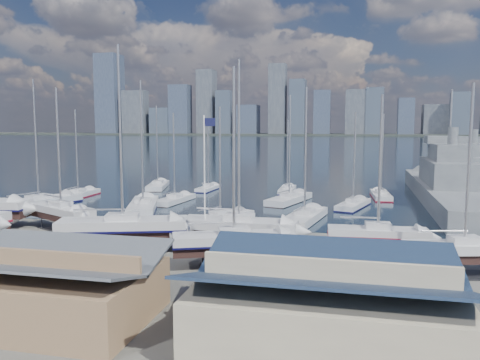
% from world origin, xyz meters
% --- Properties ---
extents(ground, '(1400.00, 1400.00, 0.00)m').
position_xyz_m(ground, '(0.00, -10.00, 0.00)').
color(ground, '#605E59').
rests_on(ground, ground).
extents(water, '(1400.00, 600.00, 0.40)m').
position_xyz_m(water, '(0.00, 300.00, -0.15)').
color(water, '#1B2F3E').
rests_on(water, ground).
extents(far_shore, '(1400.00, 80.00, 2.20)m').
position_xyz_m(far_shore, '(0.00, 560.00, 1.10)').
color(far_shore, '#2D332D').
rests_on(far_shore, ground).
extents(skyline, '(639.14, 43.80, 107.69)m').
position_xyz_m(skyline, '(-7.83, 553.76, 39.09)').
color(skyline, '#475166').
rests_on(skyline, far_shore).
extents(shed_grey, '(12.60, 8.40, 4.17)m').
position_xyz_m(shed_grey, '(0.00, -26.00, 2.15)').
color(shed_grey, '#8C6B4C').
rests_on(shed_grey, ground).
extents(shed_blue, '(13.65, 9.45, 4.71)m').
position_xyz_m(shed_blue, '(16.00, -26.00, 2.42)').
color(shed_blue, '#BFB293').
rests_on(shed_blue, ground).
extents(sailboat_cradle_2, '(9.54, 6.51, 15.32)m').
position_xyz_m(sailboat_cradle_2, '(-13.24, -4.89, 2.04)').
color(sailboat_cradle_2, '#2D2D33').
rests_on(sailboat_cradle_2, ground).
extents(sailboat_cradle_3, '(11.83, 6.52, 18.25)m').
position_xyz_m(sailboat_cradle_3, '(-2.56, -11.55, 2.19)').
color(sailboat_cradle_3, '#2D2D33').
rests_on(sailboat_cradle_3, ground).
extents(sailboat_cradle_4, '(10.51, 3.01, 17.04)m').
position_xyz_m(sailboat_cradle_4, '(7.47, -8.78, 2.13)').
color(sailboat_cradle_4, '#2D2D33').
rests_on(sailboat_cradle_4, ground).
extents(sailboat_cradle_5, '(10.10, 6.17, 15.82)m').
position_xyz_m(sailboat_cradle_5, '(8.20, -13.72, 2.06)').
color(sailboat_cradle_5, '#2D2D33').
rests_on(sailboat_cradle_5, ground).
extents(sailboat_cradle_6, '(8.64, 2.97, 13.90)m').
position_xyz_m(sailboat_cradle_6, '(19.60, -8.20, 1.96)').
color(sailboat_cradle_6, '#2D2D33').
rests_on(sailboat_cradle_6, ground).
extents(sailboat_cradle_7, '(9.05, 4.45, 14.37)m').
position_xyz_m(sailboat_cradle_7, '(25.58, -12.19, 1.99)').
color(sailboat_cradle_7, '#2D2D33').
rests_on(sailboat_cradle_7, ground).
extents(sailboat_moored_0, '(7.55, 12.86, 18.57)m').
position_xyz_m(sailboat_moored_0, '(-25.63, 8.19, 0.31)').
color(sailboat_moored_0, black).
rests_on(sailboat_moored_0, water).
extents(sailboat_moored_1, '(3.02, 9.78, 14.51)m').
position_xyz_m(sailboat_moored_1, '(-24.73, 16.74, 0.31)').
color(sailboat_moored_1, black).
rests_on(sailboat_moored_1, water).
extents(sailboat_moored_2, '(5.39, 10.77, 15.66)m').
position_xyz_m(sailboat_moored_2, '(-16.67, 29.80, 0.32)').
color(sailboat_moored_2, black).
rests_on(sailboat_moored_2, water).
extents(sailboat_moored_3, '(7.23, 12.55, 18.11)m').
position_xyz_m(sailboat_moored_3, '(-9.84, 8.57, 0.31)').
color(sailboat_moored_3, black).
rests_on(sailboat_moored_3, water).
extents(sailboat_moored_4, '(3.60, 9.40, 13.84)m').
position_xyz_m(sailboat_moored_4, '(-7.87, 15.25, 0.32)').
color(sailboat_moored_4, black).
rests_on(sailboat_moored_4, water).
extents(sailboat_moored_5, '(2.72, 7.99, 11.75)m').
position_xyz_m(sailboat_moored_5, '(-6.93, 29.31, 0.31)').
color(sailboat_moored_5, black).
rests_on(sailboat_moored_5, water).
extents(sailboat_moored_6, '(6.96, 9.54, 14.14)m').
position_xyz_m(sailboat_moored_6, '(2.34, 3.48, 0.31)').
color(sailboat_moored_6, black).
rests_on(sailboat_moored_6, water).
extents(sailboat_moored_7, '(6.08, 11.36, 16.52)m').
position_xyz_m(sailboat_moored_7, '(8.64, 19.14, 0.32)').
color(sailboat_moored_7, black).
rests_on(sailboat_moored_7, water).
extents(sailboat_moored_8, '(2.66, 8.72, 12.95)m').
position_xyz_m(sailboat_moored_8, '(6.98, 30.11, 0.31)').
color(sailboat_moored_8, black).
rests_on(sailboat_moored_8, water).
extents(sailboat_moored_9, '(4.97, 11.31, 16.52)m').
position_xyz_m(sailboat_moored_9, '(12.11, 5.66, 0.32)').
color(sailboat_moored_9, black).
rests_on(sailboat_moored_9, water).
extents(sailboat_moored_10, '(5.14, 9.58, 13.79)m').
position_xyz_m(sailboat_moored_10, '(17.86, 16.61, 0.31)').
color(sailboat_moored_10, black).
rests_on(sailboat_moored_10, water).
extents(sailboat_moored_11, '(3.02, 9.35, 13.81)m').
position_xyz_m(sailboat_moored_11, '(22.21, 26.79, 0.31)').
color(sailboat_moored_11, black).
rests_on(sailboat_moored_11, water).
extents(naval_ship_east, '(9.11, 48.60, 18.36)m').
position_xyz_m(naval_ship_east, '(31.61, 25.44, 1.67)').
color(naval_ship_east, slate).
rests_on(naval_ship_east, water).
extents(naval_ship_west, '(6.73, 40.35, 17.63)m').
position_xyz_m(naval_ship_west, '(39.13, 45.05, 1.67)').
color(naval_ship_west, slate).
rests_on(naval_ship_west, water).
extents(car_a, '(2.23, 3.95, 1.27)m').
position_xyz_m(car_a, '(-8.33, -19.21, 0.63)').
color(car_a, gray).
rests_on(car_a, ground).
extents(car_b, '(4.66, 1.65, 1.53)m').
position_xyz_m(car_b, '(-8.83, -19.48, 0.77)').
color(car_b, gray).
rests_on(car_b, ground).
extents(car_c, '(3.52, 5.70, 1.47)m').
position_xyz_m(car_c, '(1.92, -21.25, 0.74)').
color(car_c, gray).
rests_on(car_c, ground).
extents(car_d, '(2.45, 5.16, 1.45)m').
position_xyz_m(car_d, '(8.71, -19.07, 0.73)').
color(car_d, gray).
rests_on(car_d, ground).
extents(flagpole, '(1.08, 0.12, 12.23)m').
position_xyz_m(flagpole, '(4.50, -9.30, 7.06)').
color(flagpole, white).
rests_on(flagpole, ground).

